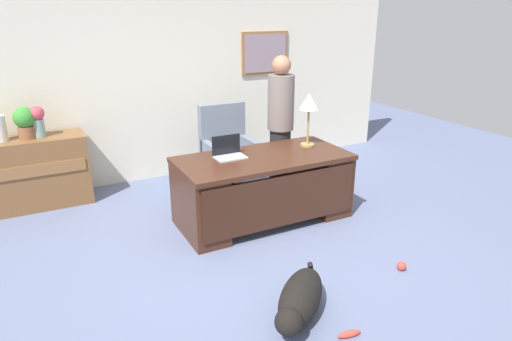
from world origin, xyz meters
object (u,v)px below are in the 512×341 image
at_px(credenza, 29,173).
at_px(dog_toy_ball, 402,266).
at_px(desk, 264,186).
at_px(potted_plant, 25,121).
at_px(desk_lamp, 309,105).
at_px(vase_with_flowers, 37,120).
at_px(dog_lying, 300,300).
at_px(armchair, 228,154).
at_px(person_standing, 280,124).
at_px(dog_toy_plush, 349,334).
at_px(laptop, 228,152).

bearing_deg(credenza, dog_toy_ball, -46.86).
relative_size(desk, potted_plant, 5.13).
xyz_separation_m(desk_lamp, vase_with_flowers, (-2.70, 1.45, -0.18)).
bearing_deg(dog_lying, armchair, 77.63).
xyz_separation_m(person_standing, dog_toy_plush, (-0.94, -2.62, -0.86)).
distance_m(person_standing, dog_lying, 2.64).
distance_m(armchair, person_standing, 0.77).
height_order(person_standing, laptop, person_standing).
bearing_deg(dog_toy_ball, dog_toy_plush, -153.58).
bearing_deg(person_standing, desk, -131.11).
xyz_separation_m(credenza, potted_plant, (0.05, 0.00, 0.61)).
distance_m(laptop, dog_toy_plush, 2.27).
height_order(dog_lying, dog_toy_plush, dog_lying).
bearing_deg(dog_toy_ball, vase_with_flowers, 131.27).
relative_size(credenza, dog_toy_plush, 7.09).
bearing_deg(desk_lamp, armchair, 126.42).
bearing_deg(armchair, desk, -90.29).
relative_size(armchair, dog_toy_plush, 5.98).
relative_size(credenza, armchair, 1.18).
relative_size(desk, armchair, 1.67).
bearing_deg(credenza, potted_plant, 1.34).
bearing_deg(dog_toy_plush, vase_with_flowers, 115.74).
distance_m(vase_with_flowers, dog_toy_ball, 4.19).
height_order(person_standing, dog_toy_plush, person_standing).
xyz_separation_m(vase_with_flowers, dog_toy_plush, (1.71, -3.54, -1.01)).
height_order(credenza, person_standing, person_standing).
bearing_deg(dog_toy_plush, potted_plant, 117.39).
distance_m(dog_lying, vase_with_flowers, 3.63).
xyz_separation_m(desk, potted_plant, (-2.20, 1.59, 0.63)).
height_order(desk, vase_with_flowers, vase_with_flowers).
distance_m(dog_lying, potted_plant, 3.69).
distance_m(person_standing, desk_lamp, 0.62).
relative_size(desk, dog_lying, 2.55).
xyz_separation_m(armchair, laptop, (-0.34, -0.80, 0.30)).
distance_m(desk, laptop, 0.55).
bearing_deg(credenza, dog_lying, -62.00).
relative_size(person_standing, laptop, 5.33).
bearing_deg(desk, person_standing, 48.89).
distance_m(desk_lamp, potted_plant, 3.19).
bearing_deg(desk_lamp, potted_plant, 152.82).
relative_size(person_standing, potted_plant, 4.74).
xyz_separation_m(dog_lying, potted_plant, (-1.64, 3.19, 0.88)).
xyz_separation_m(credenza, vase_with_flowers, (0.18, 0.00, 0.62)).
xyz_separation_m(desk_lamp, potted_plant, (-2.83, 1.45, -0.18)).
relative_size(desk_lamp, vase_with_flowers, 1.67).
height_order(person_standing, desk_lamp, person_standing).
height_order(desk_lamp, vase_with_flowers, desk_lamp).
height_order(desk, credenza, credenza).
bearing_deg(desk, vase_with_flowers, 142.53).
bearing_deg(desk, dog_toy_plush, -100.55).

